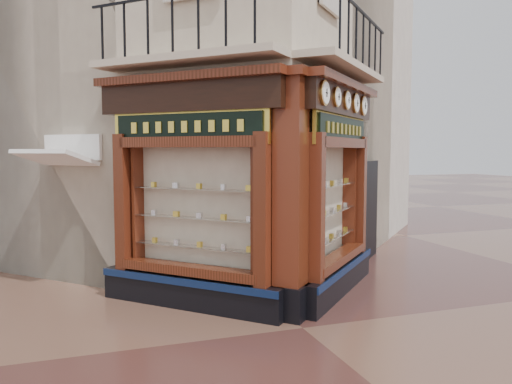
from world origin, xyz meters
name	(u,v)px	position (x,y,z in m)	size (l,w,h in m)	color
ground	(303,328)	(0.00, 0.00, 0.00)	(80.00, 80.00, 0.00)	#472621
main_building	(206,23)	(0.00, 6.16, 6.00)	(8.00, 8.00, 12.00)	beige
neighbour_left	(104,54)	(-2.47, 8.63, 5.50)	(8.00, 8.00, 11.00)	beige
neighbour_right	(264,64)	(2.47, 8.63, 5.50)	(8.00, 8.00, 11.00)	beige
shopfront_left	(190,194)	(-1.41, 1.57, 1.98)	(2.86, 2.86, 3.98)	black
shopfront_right	(337,189)	(1.41, 1.57, 1.98)	(2.86, 2.86, 3.98)	black
corner_pilaster	(291,198)	(0.00, 0.50, 1.95)	(0.85, 0.85, 3.98)	black
balcony	(269,63)	(0.00, 1.49, 4.22)	(5.94, 2.97, 1.03)	beige
clock_a	(325,93)	(0.56, 0.45, 3.62)	(0.32, 0.32, 0.41)	gold
clock_b	(337,97)	(1.03, 0.92, 3.62)	(0.28, 0.28, 0.35)	gold
clock_c	(347,100)	(1.47, 1.37, 3.62)	(0.28, 0.28, 0.35)	gold
clock_d	(356,103)	(1.91, 1.80, 3.62)	(0.31, 0.31, 0.39)	gold
clock_e	(364,106)	(2.35, 2.24, 3.62)	(0.32, 0.32, 0.40)	gold
awning	(59,290)	(-3.62, 3.41, 0.00)	(1.46, 0.88, 0.08)	white
signboard_left	(187,127)	(-1.46, 1.51, 3.10)	(2.20, 2.20, 0.59)	gold
signboard_right	(342,129)	(1.46, 1.51, 3.10)	(2.19, 2.19, 0.59)	gold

